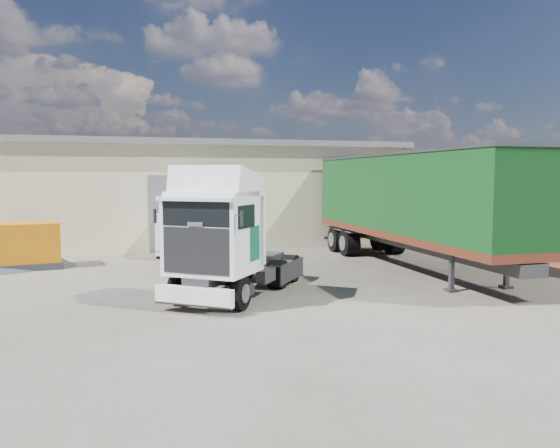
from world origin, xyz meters
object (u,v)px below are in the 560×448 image
object	(u,v)px
box_trailer	(413,199)
panel_van	(180,232)
tractor_unit	(225,244)
orange_skip	(23,249)

from	to	relation	value
box_trailer	panel_van	world-z (taller)	box_trailer
tractor_unit	orange_skip	world-z (taller)	tractor_unit
tractor_unit	panel_van	distance (m)	9.88
panel_van	orange_skip	distance (m)	6.72
tractor_unit	orange_skip	size ratio (longest dim) A/B	1.89
box_trailer	panel_van	distance (m)	10.61
box_trailer	panel_van	xyz separation A→B (m)	(-8.30, 6.38, -1.69)
tractor_unit	panel_van	xyz separation A→B (m)	(-0.43, 9.86, -0.62)
tractor_unit	panel_van	world-z (taller)	tractor_unit
panel_van	box_trailer	bearing A→B (deg)	-30.92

